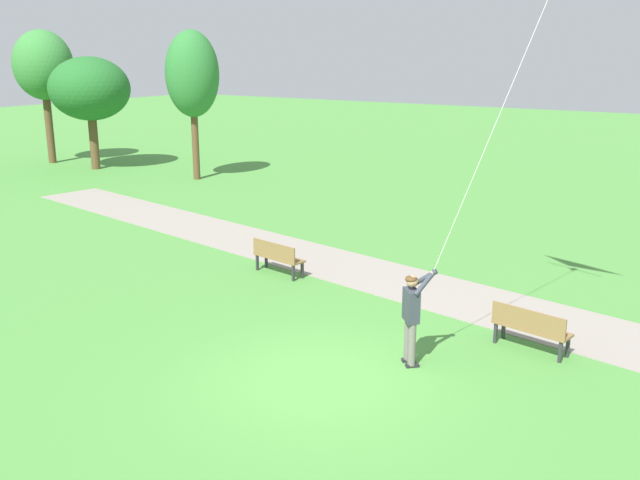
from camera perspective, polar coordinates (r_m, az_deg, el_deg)
name	(u,v)px	position (r m, az deg, el deg)	size (l,w,h in m)	color
ground_plane	(321,381)	(12.62, 0.09, -11.32)	(120.00, 120.00, 0.00)	#4C8E3D
walkway_path	(378,276)	(18.13, 4.76, -2.92)	(2.40, 32.00, 0.02)	gray
person_kite_flyer	(412,311)	(12.92, 7.48, -5.73)	(0.59, 0.60, 1.83)	#232328
park_bench_near_walkway	(530,326)	(14.14, 16.67, -6.71)	(0.68, 1.55, 0.88)	olive
park_bench_far_walkway	(277,256)	(18.09, -3.49, -1.28)	(0.68, 1.55, 0.88)	olive
tree_treeline_left	(90,89)	(35.73, -18.17, 11.54)	(3.73, 3.85, 5.32)	brown
tree_horizon_far	(43,66)	(38.46, -21.52, 12.98)	(2.83, 3.08, 6.59)	brown
tree_behind_path	(192,75)	(31.68, -10.31, 13.03)	(2.35, 2.31, 6.45)	brown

